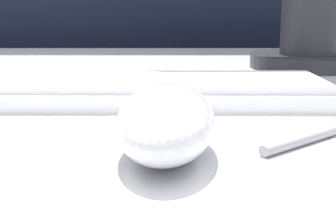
# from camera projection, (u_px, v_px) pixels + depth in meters

# --- Properties ---
(partition_panel) EXTENTS (5.00, 0.03, 1.39)m
(partition_panel) POSITION_uv_depth(u_px,v_px,m) (182.00, 59.00, 1.14)
(partition_panel) COLOR black
(partition_panel) RESTS_ON ground_plane
(computer_mouse_near) EXTENTS (0.07, 0.13, 0.05)m
(computer_mouse_near) POSITION_uv_depth(u_px,v_px,m) (168.00, 121.00, 0.30)
(computer_mouse_near) COLOR silver
(computer_mouse_near) RESTS_ON desk
(keyboard) EXTENTS (0.40, 0.12, 0.02)m
(keyboard) POSITION_uv_depth(u_px,v_px,m) (132.00, 90.00, 0.46)
(keyboard) COLOR white
(keyboard) RESTS_ON desk
(pen) EXTENTS (0.13, 0.11, 0.01)m
(pen) POSITION_uv_depth(u_px,v_px,m) (335.00, 130.00, 0.34)
(pen) COLOR #99999E
(pen) RESTS_ON desk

